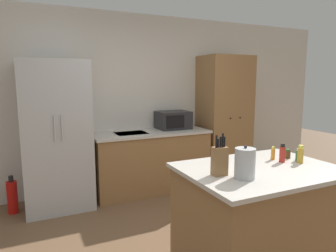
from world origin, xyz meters
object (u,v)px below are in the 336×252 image
(pantry_cabinet, at_px, (224,118))
(microwave, at_px, (173,120))
(spice_bottle_amber_oil, at_px, (282,154))
(spice_bottle_green_herb, at_px, (300,155))
(fire_extinguisher, at_px, (12,197))
(refrigerator, at_px, (56,135))
(spice_bottle_pale_salt, at_px, (273,154))
(knife_block, at_px, (220,160))
(spice_bottle_short_red, at_px, (288,154))
(kettle, at_px, (245,163))
(spice_bottle_tall_dark, at_px, (299,155))

(pantry_cabinet, height_order, microwave, pantry_cabinet)
(spice_bottle_amber_oil, bearing_deg, pantry_cabinet, 67.76)
(pantry_cabinet, xyz_separation_m, spice_bottle_amber_oil, (-0.85, -2.09, -0.03))
(spice_bottle_green_herb, xyz_separation_m, fire_extinguisher, (-2.43, 2.14, -0.76))
(fire_extinguisher, bearing_deg, pantry_cabinet, 0.78)
(refrigerator, bearing_deg, spice_bottle_pale_salt, -47.85)
(pantry_cabinet, bearing_deg, knife_block, -126.24)
(pantry_cabinet, bearing_deg, microwave, 175.44)
(refrigerator, xyz_separation_m, spice_bottle_pale_salt, (1.74, -1.93, 0.02))
(knife_block, bearing_deg, spice_bottle_pale_salt, 13.74)
(spice_bottle_pale_salt, bearing_deg, spice_bottle_amber_oil, -83.34)
(spice_bottle_green_herb, bearing_deg, spice_bottle_pale_salt, 125.45)
(pantry_cabinet, bearing_deg, refrigerator, -178.62)
(microwave, distance_m, fire_extinguisher, 2.40)
(refrigerator, distance_m, knife_block, 2.34)
(microwave, relative_size, fire_extinguisher, 1.02)
(microwave, bearing_deg, fire_extinguisher, -177.10)
(spice_bottle_short_red, bearing_deg, microwave, 95.37)
(refrigerator, distance_m, spice_bottle_amber_oil, 2.68)
(refrigerator, distance_m, spice_bottle_pale_salt, 2.60)
(spice_bottle_amber_oil, relative_size, spice_bottle_pale_salt, 1.38)
(spice_bottle_pale_salt, xyz_separation_m, kettle, (-0.59, -0.32, 0.06))
(kettle, bearing_deg, spice_bottle_amber_oil, 19.98)
(spice_bottle_green_herb, bearing_deg, pantry_cabinet, 71.49)
(spice_bottle_tall_dark, distance_m, spice_bottle_green_herb, 0.07)
(microwave, distance_m, spice_bottle_green_herb, 2.26)
(spice_bottle_pale_salt, bearing_deg, spice_bottle_green_herb, -54.55)
(microwave, distance_m, spice_bottle_tall_dark, 2.21)
(spice_bottle_amber_oil, height_order, spice_bottle_green_herb, spice_bottle_amber_oil)
(spice_bottle_tall_dark, xyz_separation_m, spice_bottle_short_red, (-0.02, 0.11, -0.01))
(spice_bottle_amber_oil, bearing_deg, microwave, 91.18)
(spice_bottle_amber_oil, bearing_deg, spice_bottle_tall_dark, -12.19)
(pantry_cabinet, distance_m, fire_extinguisher, 3.26)
(fire_extinguisher, bearing_deg, spice_bottle_green_herb, -41.37)
(spice_bottle_amber_oil, xyz_separation_m, fire_extinguisher, (-2.30, 2.05, -0.76))
(spice_bottle_tall_dark, bearing_deg, kettle, -166.74)
(spice_bottle_tall_dark, height_order, spice_bottle_amber_oil, spice_bottle_amber_oil)
(spice_bottle_short_red, relative_size, fire_extinguisher, 0.18)
(pantry_cabinet, xyz_separation_m, spice_bottle_short_red, (-0.70, -2.01, -0.07))
(spice_bottle_pale_salt, bearing_deg, pantry_cabinet, 66.46)
(spice_bottle_short_red, distance_m, spice_bottle_amber_oil, 0.17)
(refrigerator, bearing_deg, fire_extinguisher, 177.91)
(microwave, relative_size, kettle, 1.90)
(refrigerator, bearing_deg, pantry_cabinet, 1.38)
(refrigerator, height_order, spice_bottle_short_red, refrigerator)
(kettle, bearing_deg, pantry_cabinet, 57.75)
(kettle, distance_m, fire_extinguisher, 2.94)
(knife_block, bearing_deg, spice_bottle_amber_oil, 5.85)
(spice_bottle_tall_dark, height_order, spice_bottle_green_herb, spice_bottle_green_herb)
(spice_bottle_amber_oil, relative_size, kettle, 0.66)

